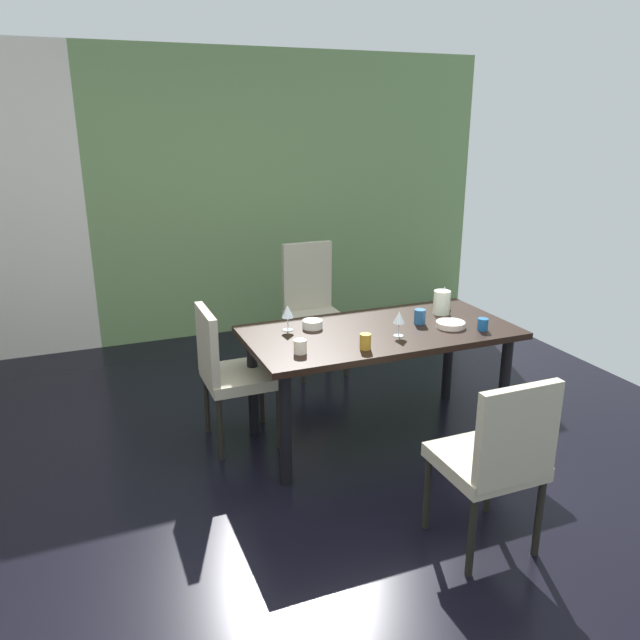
# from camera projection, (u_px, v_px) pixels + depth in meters

# --- Properties ---
(ground_plane) EXTENTS (5.89, 6.02, 0.02)m
(ground_plane) POSITION_uv_depth(u_px,v_px,m) (309.00, 497.00, 3.49)
(ground_plane) COLOR black
(garden_window_panel) EXTENTS (3.85, 0.10, 2.61)m
(garden_window_panel) POSITION_uv_depth(u_px,v_px,m) (296.00, 194.00, 6.05)
(garden_window_panel) COLOR #678854
(garden_window_panel) RESTS_ON ground_plane
(dining_table) EXTENTS (1.70, 0.85, 0.74)m
(dining_table) POSITION_uv_depth(u_px,v_px,m) (379.00, 343.00, 3.95)
(dining_table) COLOR black
(dining_table) RESTS_ON ground_plane
(chair_head_near) EXTENTS (0.44, 0.44, 0.92)m
(chair_head_near) POSITION_uv_depth(u_px,v_px,m) (497.00, 456.00, 2.89)
(chair_head_near) COLOR #A39D85
(chair_head_near) RESTS_ON ground_plane
(chair_head_far) EXTENTS (0.44, 0.45, 1.04)m
(chair_head_far) POSITION_uv_depth(u_px,v_px,m) (312.00, 303.00, 5.10)
(chair_head_far) COLOR #A39D85
(chair_head_far) RESTS_ON ground_plane
(chair_left_far) EXTENTS (0.45, 0.44, 0.91)m
(chair_left_far) POSITION_uv_depth(u_px,v_px,m) (228.00, 368.00, 3.90)
(chair_left_far) COLOR #A39D85
(chair_left_far) RESTS_ON ground_plane
(wine_glass_near_shelf) EXTENTS (0.07, 0.07, 0.16)m
(wine_glass_near_shelf) POSITION_uv_depth(u_px,v_px,m) (399.00, 318.00, 3.77)
(wine_glass_near_shelf) COLOR silver
(wine_glass_near_shelf) RESTS_ON dining_table
(wine_glass_left) EXTENTS (0.07, 0.07, 0.15)m
(wine_glass_left) POSITION_uv_depth(u_px,v_px,m) (444.00, 293.00, 4.36)
(wine_glass_left) COLOR silver
(wine_glass_left) RESTS_ON dining_table
(wine_glass_north) EXTENTS (0.07, 0.07, 0.16)m
(wine_glass_north) POSITION_uv_depth(u_px,v_px,m) (288.00, 312.00, 3.88)
(wine_glass_north) COLOR silver
(wine_glass_north) RESTS_ON dining_table
(serving_bowl_corner) EXTENTS (0.18, 0.18, 0.04)m
(serving_bowl_corner) POSITION_uv_depth(u_px,v_px,m) (450.00, 324.00, 3.96)
(serving_bowl_corner) COLOR #F3DECC
(serving_bowl_corner) RESTS_ON dining_table
(serving_bowl_south) EXTENTS (0.13, 0.13, 0.05)m
(serving_bowl_south) POSITION_uv_depth(u_px,v_px,m) (312.00, 324.00, 3.94)
(serving_bowl_south) COLOR white
(serving_bowl_south) RESTS_ON dining_table
(cup_rear) EXTENTS (0.07, 0.07, 0.09)m
(cup_rear) POSITION_uv_depth(u_px,v_px,m) (365.00, 342.00, 3.58)
(cup_rear) COLOR #B38222
(cup_rear) RESTS_ON dining_table
(cup_front) EXTENTS (0.07, 0.07, 0.08)m
(cup_front) POSITION_uv_depth(u_px,v_px,m) (483.00, 324.00, 3.90)
(cup_front) COLOR #18528D
(cup_front) RESTS_ON dining_table
(cup_west) EXTENTS (0.07, 0.07, 0.08)m
(cup_west) POSITION_uv_depth(u_px,v_px,m) (300.00, 347.00, 3.52)
(cup_west) COLOR #F3E8CC
(cup_west) RESTS_ON dining_table
(cup_near_window) EXTENTS (0.07, 0.07, 0.09)m
(cup_near_window) POSITION_uv_depth(u_px,v_px,m) (420.00, 317.00, 4.02)
(cup_near_window) COLOR #27588B
(cup_near_window) RESTS_ON dining_table
(pitcher_right) EXTENTS (0.13, 0.11, 0.16)m
(pitcher_right) POSITION_uv_depth(u_px,v_px,m) (442.00, 302.00, 4.21)
(pitcher_right) COLOR white
(pitcher_right) RESTS_ON dining_table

